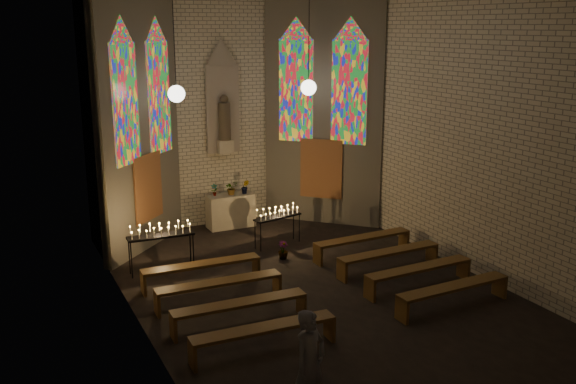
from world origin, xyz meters
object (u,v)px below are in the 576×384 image
object	(u,v)px
votive_stand_right	(278,214)
visitor	(310,364)
altar	(231,211)
aisle_flower_pot	(283,250)
votive_stand_left	(161,232)

from	to	relation	value
votive_stand_right	visitor	bearing A→B (deg)	-123.20
altar	aisle_flower_pot	world-z (taller)	altar
altar	visitor	world-z (taller)	visitor
altar	votive_stand_right	xyz separation A→B (m)	(0.56, -2.13, 0.39)
altar	aisle_flower_pot	distance (m)	3.18
aisle_flower_pot	visitor	bearing A→B (deg)	-112.06
votive_stand_left	votive_stand_right	distance (m)	3.44
altar	votive_stand_left	xyz separation A→B (m)	(-2.83, -2.67, 0.52)
votive_stand_left	visitor	world-z (taller)	visitor
votive_stand_left	altar	bearing A→B (deg)	46.30
votive_stand_right	visitor	size ratio (longest dim) A/B	0.83
visitor	votive_stand_right	bearing A→B (deg)	44.78
altar	votive_stand_left	world-z (taller)	votive_stand_left
aisle_flower_pot	votive_stand_right	xyz separation A→B (m)	(0.33, 1.03, 0.65)
altar	votive_stand_left	size ratio (longest dim) A/B	0.86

